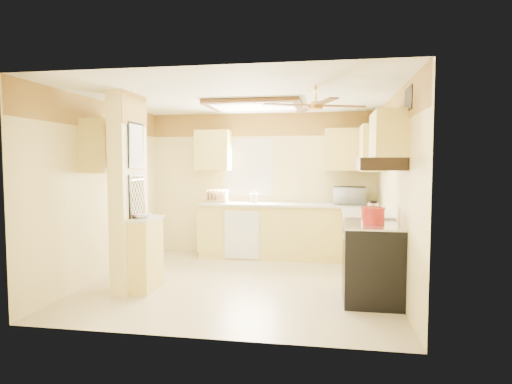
% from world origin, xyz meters
% --- Properties ---
extents(floor, '(4.00, 4.00, 0.00)m').
position_xyz_m(floor, '(0.00, 0.00, 0.00)').
color(floor, beige).
rests_on(floor, ground).
extents(ceiling, '(4.00, 4.00, 0.00)m').
position_xyz_m(ceiling, '(0.00, 0.00, 2.50)').
color(ceiling, white).
rests_on(ceiling, wall_back).
extents(wall_back, '(4.00, 0.00, 4.00)m').
position_xyz_m(wall_back, '(0.00, 1.90, 1.25)').
color(wall_back, '#F2DE93').
rests_on(wall_back, floor).
extents(wall_front, '(4.00, 0.00, 4.00)m').
position_xyz_m(wall_front, '(0.00, -1.90, 1.25)').
color(wall_front, '#F2DE93').
rests_on(wall_front, floor).
extents(wall_left, '(0.00, 3.80, 3.80)m').
position_xyz_m(wall_left, '(-2.00, 0.00, 1.25)').
color(wall_left, '#F2DE93').
rests_on(wall_left, floor).
extents(wall_right, '(0.00, 3.80, 3.80)m').
position_xyz_m(wall_right, '(2.00, 0.00, 1.25)').
color(wall_right, '#F2DE93').
rests_on(wall_right, floor).
extents(wallpaper_border, '(4.00, 0.02, 0.40)m').
position_xyz_m(wallpaper_border, '(0.00, 1.88, 2.30)').
color(wallpaper_border, gold).
rests_on(wallpaper_border, wall_back).
extents(partition_column, '(0.20, 0.70, 2.50)m').
position_xyz_m(partition_column, '(-1.35, -0.55, 1.25)').
color(partition_column, '#F2DE93').
rests_on(partition_column, floor).
extents(partition_ledge, '(0.25, 0.55, 0.90)m').
position_xyz_m(partition_ledge, '(-1.13, -0.55, 0.45)').
color(partition_ledge, '#E1C669').
rests_on(partition_ledge, floor).
extents(ledge_top, '(0.28, 0.58, 0.04)m').
position_xyz_m(ledge_top, '(-1.13, -0.55, 0.92)').
color(ledge_top, silver).
rests_on(ledge_top, partition_ledge).
extents(lower_cabinets_back, '(3.00, 0.60, 0.90)m').
position_xyz_m(lower_cabinets_back, '(0.50, 1.60, 0.45)').
color(lower_cabinets_back, '#E1C669').
rests_on(lower_cabinets_back, floor).
extents(lower_cabinets_right, '(0.60, 1.40, 0.90)m').
position_xyz_m(lower_cabinets_right, '(1.70, 0.60, 0.45)').
color(lower_cabinets_right, '#E1C669').
rests_on(lower_cabinets_right, floor).
extents(countertop_back, '(3.04, 0.64, 0.04)m').
position_xyz_m(countertop_back, '(0.50, 1.59, 0.92)').
color(countertop_back, silver).
rests_on(countertop_back, lower_cabinets_back).
extents(countertop_right, '(0.64, 1.44, 0.04)m').
position_xyz_m(countertop_right, '(1.69, 0.60, 0.92)').
color(countertop_right, silver).
rests_on(countertop_right, lower_cabinets_right).
extents(dishwasher_panel, '(0.58, 0.02, 0.80)m').
position_xyz_m(dishwasher_panel, '(-0.25, 1.29, 0.43)').
color(dishwasher_panel, white).
rests_on(dishwasher_panel, lower_cabinets_back).
extents(window, '(0.92, 0.02, 1.02)m').
position_xyz_m(window, '(-0.25, 1.89, 1.55)').
color(window, white).
rests_on(window, wall_back).
extents(upper_cab_back_left, '(0.60, 0.35, 0.70)m').
position_xyz_m(upper_cab_back_left, '(-0.85, 1.72, 1.85)').
color(upper_cab_back_left, '#E1C669').
rests_on(upper_cab_back_left, wall_back).
extents(upper_cab_back_right, '(0.90, 0.35, 0.70)m').
position_xyz_m(upper_cab_back_right, '(1.55, 1.72, 1.85)').
color(upper_cab_back_right, '#E1C669').
rests_on(upper_cab_back_right, wall_back).
extents(upper_cab_right, '(0.35, 1.00, 0.70)m').
position_xyz_m(upper_cab_right, '(1.82, 1.25, 1.85)').
color(upper_cab_right, '#E1C669').
rests_on(upper_cab_right, wall_right).
extents(upper_cab_left_wall, '(0.35, 0.75, 0.70)m').
position_xyz_m(upper_cab_left_wall, '(-1.82, -0.25, 1.85)').
color(upper_cab_left_wall, '#E1C669').
rests_on(upper_cab_left_wall, wall_left).
extents(upper_cab_over_stove, '(0.35, 0.76, 0.52)m').
position_xyz_m(upper_cab_over_stove, '(1.82, -0.55, 1.95)').
color(upper_cab_over_stove, '#E1C669').
rests_on(upper_cab_over_stove, wall_right).
extents(stove, '(0.68, 0.77, 0.92)m').
position_xyz_m(stove, '(1.67, -0.55, 0.46)').
color(stove, black).
rests_on(stove, floor).
extents(range_hood, '(0.50, 0.76, 0.14)m').
position_xyz_m(range_hood, '(1.74, -0.55, 1.62)').
color(range_hood, black).
rests_on(range_hood, upper_cab_over_stove).
extents(poster_menu, '(0.02, 0.42, 0.57)m').
position_xyz_m(poster_menu, '(-1.24, -0.55, 1.85)').
color(poster_menu, black).
rests_on(poster_menu, partition_column).
extents(poster_nashville, '(0.02, 0.42, 0.57)m').
position_xyz_m(poster_nashville, '(-1.24, -0.55, 1.20)').
color(poster_nashville, black).
rests_on(poster_nashville, partition_column).
extents(ceiling_light_panel, '(1.35, 0.95, 0.06)m').
position_xyz_m(ceiling_light_panel, '(0.10, 0.50, 2.46)').
color(ceiling_light_panel, brown).
rests_on(ceiling_light_panel, ceiling).
extents(ceiling_fan, '(1.15, 1.15, 0.26)m').
position_xyz_m(ceiling_fan, '(1.00, -0.70, 2.29)').
color(ceiling_fan, gold).
rests_on(ceiling_fan, ceiling).
extents(vent_grate, '(0.02, 0.40, 0.25)m').
position_xyz_m(vent_grate, '(1.98, -0.90, 2.30)').
color(vent_grate, black).
rests_on(vent_grate, wall_right).
extents(microwave, '(0.54, 0.38, 0.29)m').
position_xyz_m(microwave, '(1.52, 1.61, 1.08)').
color(microwave, white).
rests_on(microwave, countertop_back).
extents(bowl, '(0.28, 0.28, 0.05)m').
position_xyz_m(bowl, '(-1.14, -0.61, 0.97)').
color(bowl, white).
rests_on(bowl, ledge_top).
extents(dutch_oven, '(0.29, 0.29, 0.19)m').
position_xyz_m(dutch_oven, '(1.68, -0.44, 1.01)').
color(dutch_oven, red).
rests_on(dutch_oven, stove).
extents(kettle, '(0.14, 0.14, 0.21)m').
position_xyz_m(kettle, '(1.73, -0.08, 1.04)').
color(kettle, silver).
rests_on(kettle, countertop_right).
extents(dish_rack, '(0.39, 0.29, 0.22)m').
position_xyz_m(dish_rack, '(-0.75, 1.59, 1.02)').
color(dish_rack, '#DAB37E').
rests_on(dish_rack, countertop_back).
extents(utensil_crock, '(0.12, 0.12, 0.25)m').
position_xyz_m(utensil_crock, '(-0.11, 1.67, 1.02)').
color(utensil_crock, white).
rests_on(utensil_crock, countertop_back).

